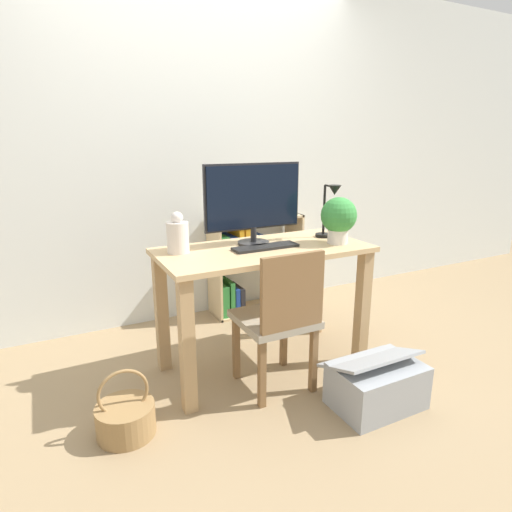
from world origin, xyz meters
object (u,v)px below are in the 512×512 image
at_px(monitor, 253,199).
at_px(desk_lamp, 330,206).
at_px(bookshelf, 243,264).
at_px(storage_box, 376,384).
at_px(basket, 126,418).
at_px(keyboard, 265,247).
at_px(vase, 178,235).
at_px(potted_plant, 339,218).
at_px(chair, 280,316).

relative_size(monitor, desk_lamp, 1.80).
xyz_separation_m(bookshelf, storage_box, (0.08, -1.49, -0.27)).
distance_m(bookshelf, basket, 1.64).
relative_size(bookshelf, basket, 2.28).
bearing_deg(storage_box, bookshelf, 92.88).
height_order(keyboard, vase, vase).
height_order(vase, storage_box, vase).
distance_m(potted_plant, bookshelf, 1.10).
bearing_deg(chair, bookshelf, 72.98).
height_order(potted_plant, bookshelf, potted_plant).
height_order(keyboard, storage_box, keyboard).
bearing_deg(basket, vase, 43.37).
relative_size(potted_plant, storage_box, 0.59).
height_order(chair, bookshelf, chair).
height_order(vase, bookshelf, vase).
bearing_deg(potted_plant, storage_box, -102.24).
xyz_separation_m(monitor, desk_lamp, (0.49, -0.09, -0.06)).
distance_m(monitor, keyboard, 0.29).
bearing_deg(monitor, potted_plant, -24.87).
bearing_deg(keyboard, basket, -163.99).
bearing_deg(storage_box, monitor, 114.79).
height_order(monitor, storage_box, monitor).
height_order(vase, chair, vase).
bearing_deg(basket, bookshelf, 44.09).
relative_size(vase, basket, 0.67).
height_order(potted_plant, chair, potted_plant).
distance_m(monitor, storage_box, 1.23).
xyz_separation_m(monitor, potted_plant, (0.47, -0.22, -0.11)).
bearing_deg(basket, monitor, 23.54).
bearing_deg(desk_lamp, chair, -150.09).
xyz_separation_m(chair, storage_box, (0.38, -0.36, -0.32)).
bearing_deg(basket, desk_lamp, 12.22).
bearing_deg(keyboard, potted_plant, -11.01).
distance_m(chair, basket, 0.92).
xyz_separation_m(desk_lamp, chair, (-0.53, -0.30, -0.52)).
bearing_deg(basket, storage_box, -16.73).
relative_size(keyboard, vase, 1.70).
relative_size(keyboard, basket, 1.14).
height_order(vase, desk_lamp, desk_lamp).
relative_size(basket, storage_box, 0.72).
bearing_deg(vase, potted_plant, -13.69).
bearing_deg(potted_plant, vase, 166.31).
relative_size(monitor, chair, 0.74).
xyz_separation_m(keyboard, bookshelf, (0.26, 0.86, -0.37)).
distance_m(potted_plant, basket, 1.59).
xyz_separation_m(vase, basket, (-0.42, -0.40, -0.77)).
relative_size(keyboard, potted_plant, 1.40).
height_order(desk_lamp, basket, desk_lamp).
bearing_deg(monitor, basket, -156.46).
relative_size(bookshelf, storage_box, 1.65).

